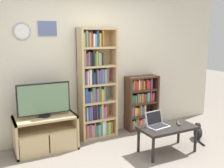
{
  "coord_description": "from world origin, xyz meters",
  "views": [
    {
      "loc": [
        -1.69,
        -2.62,
        1.83
      ],
      "look_at": [
        0.08,
        0.92,
        1.08
      ],
      "focal_mm": 42.0,
      "sensor_mm": 36.0,
      "label": 1
    }
  ],
  "objects_px": {
    "bookshelf_tall": "(95,87)",
    "laptop": "(157,123)",
    "cat": "(198,132)",
    "bookshelf_short": "(140,103)",
    "coffee_table": "(167,130)",
    "television": "(44,100)",
    "remote_near_laptop": "(178,123)",
    "tv_stand": "(46,133)"
  },
  "relations": [
    {
      "from": "bookshelf_tall",
      "to": "laptop",
      "type": "xyz_separation_m",
      "value": [
        0.59,
        -1.01,
        -0.44
      ]
    },
    {
      "from": "cat",
      "to": "television",
      "type": "bearing_deg",
      "value": -157.13
    },
    {
      "from": "bookshelf_tall",
      "to": "coffee_table",
      "type": "bearing_deg",
      "value": -55.25
    },
    {
      "from": "bookshelf_short",
      "to": "coffee_table",
      "type": "bearing_deg",
      "value": -99.8
    },
    {
      "from": "television",
      "to": "laptop",
      "type": "relative_size",
      "value": 2.27
    },
    {
      "from": "television",
      "to": "bookshelf_tall",
      "type": "distance_m",
      "value": 0.95
    },
    {
      "from": "bookshelf_short",
      "to": "remote_near_laptop",
      "type": "relative_size",
      "value": 6.57
    },
    {
      "from": "television",
      "to": "coffee_table",
      "type": "height_order",
      "value": "television"
    },
    {
      "from": "laptop",
      "to": "bookshelf_tall",
      "type": "bearing_deg",
      "value": 112.81
    },
    {
      "from": "tv_stand",
      "to": "bookshelf_tall",
      "type": "bearing_deg",
      "value": 9.23
    },
    {
      "from": "bookshelf_short",
      "to": "remote_near_laptop",
      "type": "distance_m",
      "value": 1.09
    },
    {
      "from": "television",
      "to": "remote_near_laptop",
      "type": "xyz_separation_m",
      "value": [
        1.91,
        -0.92,
        -0.4
      ]
    },
    {
      "from": "laptop",
      "to": "cat",
      "type": "relative_size",
      "value": 0.77
    },
    {
      "from": "cat",
      "to": "remote_near_laptop",
      "type": "bearing_deg",
      "value": -124.45
    },
    {
      "from": "tv_stand",
      "to": "laptop",
      "type": "bearing_deg",
      "value": -29.41
    },
    {
      "from": "bookshelf_short",
      "to": "coffee_table",
      "type": "distance_m",
      "value": 1.12
    },
    {
      "from": "coffee_table",
      "to": "bookshelf_short",
      "type": "bearing_deg",
      "value": 80.2
    },
    {
      "from": "cat",
      "to": "bookshelf_tall",
      "type": "bearing_deg",
      "value": -170.13
    },
    {
      "from": "coffee_table",
      "to": "television",
      "type": "bearing_deg",
      "value": 151.14
    },
    {
      "from": "tv_stand",
      "to": "bookshelf_tall",
      "type": "relative_size",
      "value": 0.49
    },
    {
      "from": "television",
      "to": "laptop",
      "type": "distance_m",
      "value": 1.79
    },
    {
      "from": "television",
      "to": "cat",
      "type": "distance_m",
      "value": 2.73
    },
    {
      "from": "laptop",
      "to": "cat",
      "type": "xyz_separation_m",
      "value": [
        0.99,
        0.12,
        -0.36
      ]
    },
    {
      "from": "bookshelf_tall",
      "to": "bookshelf_short",
      "type": "height_order",
      "value": "bookshelf_tall"
    },
    {
      "from": "bookshelf_short",
      "to": "cat",
      "type": "height_order",
      "value": "bookshelf_short"
    },
    {
      "from": "bookshelf_short",
      "to": "laptop",
      "type": "bearing_deg",
      "value": -108.69
    },
    {
      "from": "laptop",
      "to": "coffee_table",
      "type": "bearing_deg",
      "value": -31.84
    },
    {
      "from": "remote_near_laptop",
      "to": "laptop",
      "type": "bearing_deg",
      "value": -157.42
    },
    {
      "from": "cat",
      "to": "tv_stand",
      "type": "bearing_deg",
      "value": -157.18
    },
    {
      "from": "bookshelf_tall",
      "to": "laptop",
      "type": "relative_size",
      "value": 5.42
    },
    {
      "from": "bookshelf_tall",
      "to": "cat",
      "type": "relative_size",
      "value": 4.15
    },
    {
      "from": "cat",
      "to": "bookshelf_short",
      "type": "bearing_deg",
      "value": 164.97
    },
    {
      "from": "television",
      "to": "bookshelf_short",
      "type": "relative_size",
      "value": 0.78
    },
    {
      "from": "bookshelf_tall",
      "to": "coffee_table",
      "type": "xyz_separation_m",
      "value": [
        0.75,
        -1.08,
        -0.55
      ]
    },
    {
      "from": "television",
      "to": "cat",
      "type": "relative_size",
      "value": 1.74
    },
    {
      "from": "bookshelf_tall",
      "to": "cat",
      "type": "xyz_separation_m",
      "value": [
        1.59,
        -0.89,
        -0.8
      ]
    },
    {
      "from": "bookshelf_short",
      "to": "television",
      "type": "bearing_deg",
      "value": -175.09
    },
    {
      "from": "coffee_table",
      "to": "cat",
      "type": "bearing_deg",
      "value": 12.59
    },
    {
      "from": "bookshelf_tall",
      "to": "remote_near_laptop",
      "type": "xyz_separation_m",
      "value": [
        0.97,
        -1.07,
        -0.49
      ]
    },
    {
      "from": "tv_stand",
      "to": "television",
      "type": "distance_m",
      "value": 0.55
    },
    {
      "from": "bookshelf_tall",
      "to": "coffee_table",
      "type": "relative_size",
      "value": 2.18
    },
    {
      "from": "laptop",
      "to": "remote_near_laptop",
      "type": "height_order",
      "value": "laptop"
    }
  ]
}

